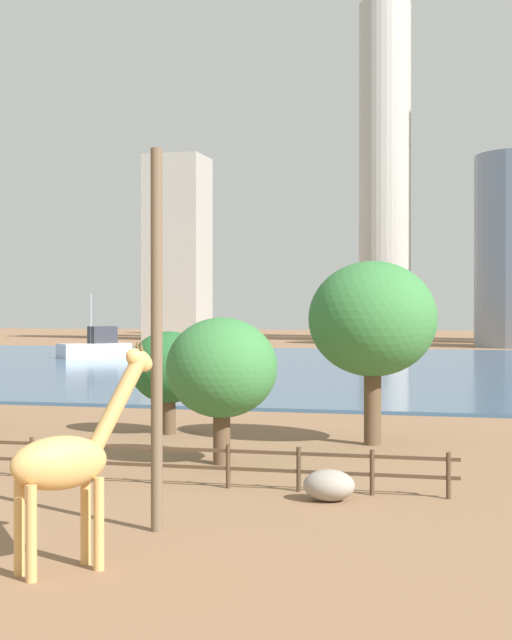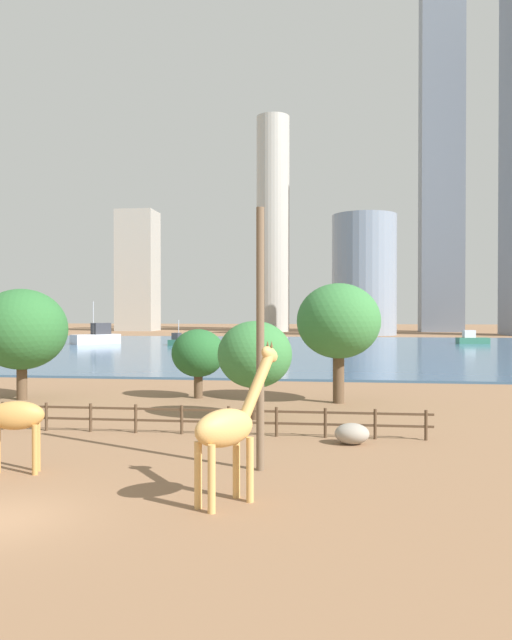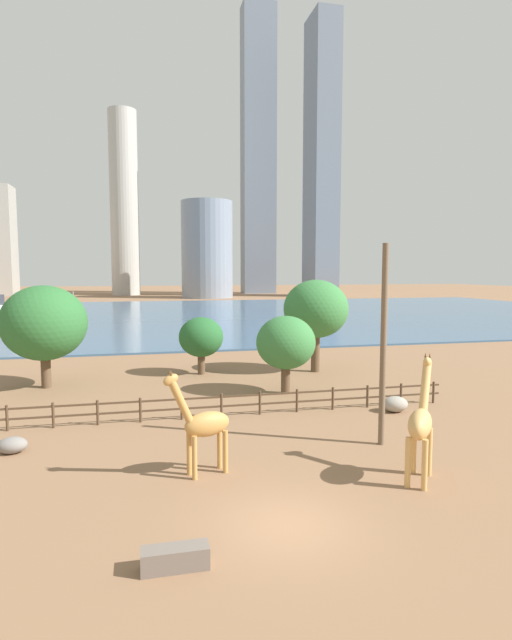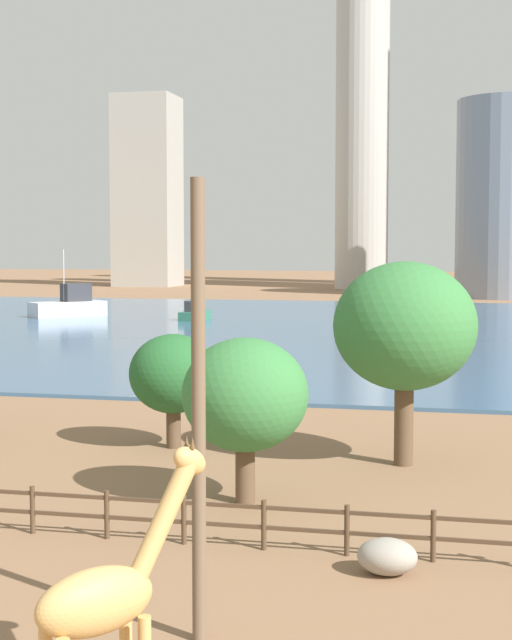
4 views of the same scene
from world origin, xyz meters
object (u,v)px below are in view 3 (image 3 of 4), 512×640
at_px(boulder_near_fence, 12,445).
at_px(tree_left_large, 316,309).
at_px(feeding_trough, 175,558).
at_px(tree_center_broad, 201,337).
at_px(tree_left_small, 286,343).
at_px(utility_pole, 383,346).
at_px(giraffe_tall, 203,424).
at_px(boat_tug, 73,310).
at_px(tree_right_tall, 44,323).
at_px(boat_ferry, 303,302).
at_px(giraffe_companion, 421,423).
at_px(boulder_by_pole, 395,404).

distance_m(boulder_near_fence, tree_left_large, 23.93).
distance_m(feeding_trough, tree_center_broad, 25.55).
bearing_deg(tree_left_small, tree_center_broad, 122.22).
xyz_separation_m(utility_pole, tree_left_large, (2.75, 16.52, 0.37)).
xyz_separation_m(giraffe_tall, boat_tug, (-14.56, 78.55, -1.11)).
bearing_deg(tree_right_tall, boat_ferry, 59.47).
bearing_deg(tree_right_tall, tree_left_small, -18.53).
bearing_deg(tree_left_small, giraffe_tall, -119.83).
xyz_separation_m(utility_pole, boat_ferry, (25.24, 86.96, -3.58)).
bearing_deg(tree_center_broad, giraffe_companion, -75.05).
bearing_deg(boat_tug, tree_center_broad, -154.70).
bearing_deg(feeding_trough, tree_left_large, 62.47).
bearing_deg(giraffe_companion, boat_tug, 53.82).
relative_size(boulder_near_fence, feeding_trough, 0.70).
bearing_deg(tree_right_tall, tree_left_large, 3.22).
xyz_separation_m(giraffe_companion, tree_left_small, (-1.12, 14.13, 1.09)).
relative_size(tree_center_broad, boat_tug, 0.93).
distance_m(tree_left_large, boat_tug, 65.78).
bearing_deg(boat_tug, tree_left_large, -147.46).
bearing_deg(tree_right_tall, giraffe_tall, -63.05).
xyz_separation_m(boulder_by_pole, tree_left_small, (-4.80, 5.53, 2.86)).
height_order(giraffe_tall, boulder_near_fence, giraffe_tall).
relative_size(giraffe_tall, boulder_near_fence, 3.41).
relative_size(giraffe_companion, utility_pole, 0.51).
bearing_deg(tree_left_small, boulder_near_fence, -152.29).
bearing_deg(boulder_near_fence, boat_ferry, 63.88).
bearing_deg(boat_tug, utility_pole, -153.89).
distance_m(boulder_near_fence, tree_center_broad, 18.19).
bearing_deg(tree_left_large, giraffe_tall, -121.44).
distance_m(giraffe_tall, tree_left_large, 21.42).
height_order(utility_pole, boat_tug, utility_pole).
bearing_deg(tree_right_tall, utility_pole, -42.27).
bearing_deg(tree_left_small, tree_right_tall, 161.47).
height_order(giraffe_companion, boat_ferry, giraffe_companion).
distance_m(giraffe_companion, tree_right_tall, 25.51).
height_order(giraffe_companion, boat_tug, giraffe_companion).
relative_size(tree_right_tall, tree_left_small, 1.38).
relative_size(boulder_near_fence, tree_right_tall, 0.18).
distance_m(giraffe_companion, tree_center_broad, 22.19).
relative_size(utility_pole, boulder_near_fence, 7.28).
distance_m(feeding_trough, boat_ferry, 100.85).
bearing_deg(boulder_near_fence, giraffe_companion, -22.29).
bearing_deg(giraffe_tall, boat_tug, -96.97).
height_order(giraffe_companion, tree_center_broad, giraffe_companion).
bearing_deg(giraffe_companion, boulder_by_pole, 15.11).
relative_size(utility_pole, tree_left_large, 1.26).
bearing_deg(giraffe_tall, tree_center_broad, -113.96).
bearing_deg(utility_pole, giraffe_companion, -96.08).
relative_size(utility_pole, tree_center_broad, 2.07).
bearing_deg(giraffe_tall, tree_left_small, -137.30).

